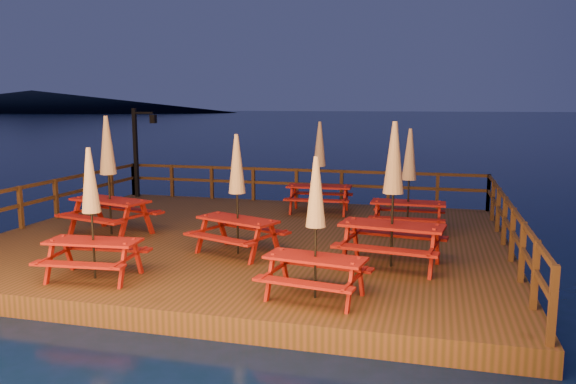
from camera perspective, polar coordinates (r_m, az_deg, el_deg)
name	(u,v)px	position (r m, az deg, el deg)	size (l,w,h in m)	color
ground	(248,252)	(13.68, -4.06, -6.12)	(500.00, 500.00, 0.00)	black
deck	(248,244)	(13.62, -4.07, -5.31)	(12.00, 10.00, 0.40)	#402E14
deck_piles	(248,264)	(13.76, -4.05, -7.33)	(11.44, 9.44, 1.40)	#3B2112
railing	(269,193)	(15.09, -1.93, -0.15)	(11.80, 9.75, 1.10)	#3B2112
lamp_post	(140,144)	(19.64, -14.84, 4.71)	(0.85, 0.18, 3.00)	black
headland_left	(32,101)	(260.76, -24.55, 8.39)	(180.00, 84.00, 9.00)	black
picnic_table_0	(393,193)	(10.94, 10.62, -0.05)	(2.17, 1.87, 2.83)	maroon
picnic_table_1	(237,193)	(11.78, -5.19, -0.05)	(2.18, 2.00, 2.53)	maroon
picnic_table_2	(316,226)	(9.04, 2.82, -3.45)	(1.81, 1.57, 2.33)	maroon
picnic_table_3	(409,179)	(14.02, 12.18, 1.29)	(1.80, 1.48, 2.56)	maroon
picnic_table_4	(92,212)	(10.65, -19.32, -1.89)	(1.79, 1.52, 2.39)	maroon
picnic_table_5	(319,166)	(16.27, 3.22, 2.68)	(1.94, 1.64, 2.65)	maroon
picnic_table_6	(109,174)	(14.17, -17.77, 1.80)	(2.37, 2.12, 2.87)	maroon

